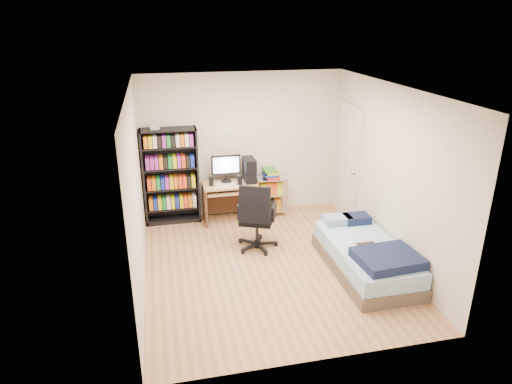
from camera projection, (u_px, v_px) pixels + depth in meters
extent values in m
cube|color=tan|center=(269.00, 266.00, 6.57)|extent=(3.50, 4.00, 0.04)
cube|color=white|center=(272.00, 87.00, 5.65)|extent=(3.50, 4.00, 0.04)
cube|color=silver|center=(242.00, 145.00, 7.95)|extent=(3.50, 0.04, 2.50)
cube|color=silver|center=(323.00, 255.00, 4.27)|extent=(3.50, 0.04, 2.50)
cube|color=silver|center=(135.00, 194.00, 5.76)|extent=(0.04, 4.00, 2.50)
cube|color=silver|center=(391.00, 174.00, 6.47)|extent=(0.04, 4.00, 2.50)
cube|color=black|center=(171.00, 176.00, 7.69)|extent=(0.92, 0.31, 1.64)
cube|color=black|center=(173.00, 207.00, 7.89)|extent=(0.86, 0.29, 0.02)
cube|color=red|center=(173.00, 201.00, 7.84)|extent=(0.80, 0.25, 0.20)
cube|color=black|center=(172.00, 188.00, 7.76)|extent=(0.86, 0.29, 0.02)
cube|color=#16289B|center=(171.00, 181.00, 7.71)|extent=(0.80, 0.25, 0.20)
cube|color=black|center=(170.00, 168.00, 7.63)|extent=(0.86, 0.29, 0.02)
cube|color=gold|center=(170.00, 161.00, 7.58)|extent=(0.80, 0.25, 0.20)
cube|color=black|center=(169.00, 147.00, 7.50)|extent=(0.86, 0.29, 0.02)
cube|color=#1A7733|center=(168.00, 140.00, 7.45)|extent=(0.80, 0.25, 0.20)
cube|color=silver|center=(154.00, 127.00, 7.34)|extent=(0.14, 0.13, 0.07)
cube|color=tan|center=(230.00, 184.00, 7.77)|extent=(0.92, 0.51, 0.04)
cube|color=#36271D|center=(205.00, 205.00, 7.80)|extent=(0.04, 0.51, 0.65)
cube|color=#36271D|center=(255.00, 201.00, 7.98)|extent=(0.04, 0.51, 0.65)
cube|color=#36271D|center=(228.00, 197.00, 8.10)|extent=(0.88, 0.03, 0.60)
cube|color=tan|center=(231.00, 191.00, 7.73)|extent=(0.83, 0.41, 0.02)
cube|color=black|center=(231.00, 190.00, 7.71)|extent=(0.40, 0.14, 0.02)
cube|color=black|center=(226.00, 165.00, 7.74)|extent=(0.50, 0.05, 0.33)
cube|color=silver|center=(226.00, 165.00, 7.71)|extent=(0.44, 0.01, 0.28)
cube|color=black|center=(249.00, 170.00, 7.80)|extent=(0.18, 0.39, 0.40)
cube|color=black|center=(211.00, 181.00, 7.63)|extent=(0.07, 0.07, 0.16)
cube|color=black|center=(240.00, 180.00, 7.68)|extent=(0.07, 0.07, 0.16)
cylinder|color=black|center=(257.00, 231.00, 6.98)|extent=(0.05, 0.05, 0.38)
cube|color=black|center=(257.00, 219.00, 6.91)|extent=(0.62, 0.62, 0.08)
cube|color=black|center=(254.00, 205.00, 6.59)|extent=(0.48, 0.31, 0.55)
cube|color=black|center=(240.00, 209.00, 6.90)|extent=(0.15, 0.29, 0.22)
cube|color=black|center=(274.00, 212.00, 6.81)|extent=(0.15, 0.29, 0.22)
cylinder|color=silver|center=(258.00, 200.00, 7.95)|extent=(0.02, 0.02, 0.70)
cylinder|color=silver|center=(287.00, 199.00, 8.02)|extent=(0.02, 0.02, 0.70)
cylinder|color=silver|center=(255.00, 193.00, 8.28)|extent=(0.02, 0.02, 0.70)
cylinder|color=silver|center=(283.00, 191.00, 8.35)|extent=(0.02, 0.02, 0.70)
cube|color=silver|center=(271.00, 208.00, 8.24)|extent=(0.53, 0.39, 0.02)
cube|color=silver|center=(271.00, 193.00, 8.13)|extent=(0.53, 0.39, 0.02)
cube|color=silver|center=(271.00, 178.00, 8.03)|extent=(0.53, 0.39, 0.02)
cube|color=maroon|center=(271.00, 173.00, 8.00)|extent=(0.24, 0.29, 0.16)
cube|color=brown|center=(365.00, 265.00, 6.39)|extent=(0.92, 1.84, 0.18)
cube|color=#9CCAE9|center=(366.00, 252.00, 6.32)|extent=(0.88, 1.81, 0.22)
cube|color=#121A39|center=(388.00, 259.00, 5.81)|extent=(0.83, 0.70, 0.13)
cube|color=#AAC8F1|center=(337.00, 220.00, 6.90)|extent=(0.41, 0.28, 0.12)
cube|color=#121A39|center=(356.00, 219.00, 6.94)|extent=(0.39, 0.28, 0.12)
cube|color=#3A2012|center=(368.00, 246.00, 6.23)|extent=(0.26, 0.20, 0.01)
cube|color=silver|center=(349.00, 163.00, 7.78)|extent=(0.05, 0.80, 2.00)
sphere|color=silver|center=(353.00, 172.00, 7.49)|extent=(0.08, 0.08, 0.08)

